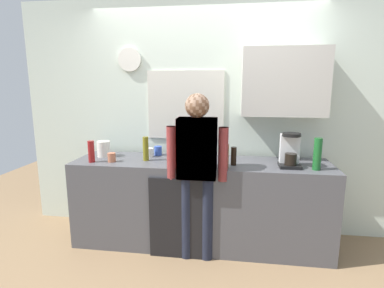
{
  "coord_description": "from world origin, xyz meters",
  "views": [
    {
      "loc": [
        0.34,
        -2.71,
        1.68
      ],
      "look_at": [
        -0.08,
        0.25,
        1.09
      ],
      "focal_mm": 28.44,
      "sensor_mm": 36.0,
      "label": 1
    }
  ],
  "objects": [
    {
      "name": "bottle_red_vinegar",
      "position": [
        -1.1,
        0.12,
        1.01
      ],
      "size": [
        0.06,
        0.06,
        0.22
      ],
      "primitive_type": "cylinder",
      "color": "maroon",
      "rests_on": "kitchen_counter"
    },
    {
      "name": "bottle_dark_sauce",
      "position": [
        0.34,
        0.21,
        0.99
      ],
      "size": [
        0.06,
        0.06,
        0.18
      ],
      "primitive_type": "cylinder",
      "color": "black",
      "rests_on": "kitchen_counter"
    },
    {
      "name": "storage_canister",
      "position": [
        -1.08,
        0.37,
        0.98
      ],
      "size": [
        0.14,
        0.14,
        0.17
      ],
      "primitive_type": "cylinder",
      "color": "silver",
      "rests_on": "kitchen_counter"
    },
    {
      "name": "person_at_sink",
      "position": [
        0.0,
        0.0,
        0.95
      ],
      "size": [
        0.57,
        0.22,
        1.6
      ],
      "rotation": [
        0.0,
        0.0,
        -0.16
      ],
      "color": "#3F4766",
      "rests_on": "ground_plane"
    },
    {
      "name": "back_wall_assembly",
      "position": [
        0.11,
        0.7,
        1.36
      ],
      "size": [
        4.23,
        0.42,
        2.6
      ],
      "color": "silver",
      "rests_on": "ground_plane"
    },
    {
      "name": "bottle_green_wine",
      "position": [
        1.1,
        0.15,
        1.05
      ],
      "size": [
        0.07,
        0.07,
        0.3
      ],
      "primitive_type": "cylinder",
      "color": "#195923",
      "rests_on": "kitchen_counter"
    },
    {
      "name": "dishwasher_panel",
      "position": [
        -0.18,
        -0.03,
        0.4
      ],
      "size": [
        0.56,
        0.02,
        0.81
      ],
      "primitive_type": "cube",
      "color": "black",
      "rests_on": "ground_plane"
    },
    {
      "name": "cup_terracotta_mug",
      "position": [
        -0.9,
        0.16,
        0.94
      ],
      "size": [
        0.08,
        0.08,
        0.09
      ],
      "primitive_type": "cylinder",
      "color": "#B26647",
      "rests_on": "kitchen_counter"
    },
    {
      "name": "bottle_olive_oil",
      "position": [
        -0.57,
        0.26,
        1.02
      ],
      "size": [
        0.06,
        0.06,
        0.25
      ],
      "primitive_type": "cylinder",
      "color": "olive",
      "rests_on": "kitchen_counter"
    },
    {
      "name": "kitchen_counter",
      "position": [
        0.0,
        0.3,
        0.45
      ],
      "size": [
        2.63,
        0.64,
        0.9
      ],
      "primitive_type": "cube",
      "color": "#4C4C51",
      "rests_on": "ground_plane"
    },
    {
      "name": "coffee_maker",
      "position": [
        0.87,
        0.23,
        1.05
      ],
      "size": [
        0.2,
        0.2,
        0.33
      ],
      "color": "black",
      "rests_on": "kitchen_counter"
    },
    {
      "name": "ground_plane",
      "position": [
        0.0,
        0.0,
        0.0
      ],
      "size": [
        8.0,
        8.0,
        0.0
      ],
      "primitive_type": "plane",
      "color": "#8C6D4C"
    },
    {
      "name": "person_guest",
      "position": [
        0.0,
        0.0,
        0.95
      ],
      "size": [
        0.57,
        0.22,
        1.6
      ],
      "rotation": [
        0.0,
        0.0,
        3.48
      ],
      "color": "#3F4766",
      "rests_on": "ground_plane"
    },
    {
      "name": "cup_white_mug",
      "position": [
        -0.57,
        0.43,
        0.95
      ],
      "size": [
        0.08,
        0.08,
        0.09
      ],
      "primitive_type": "cylinder",
      "color": "white",
      "rests_on": "kitchen_counter"
    },
    {
      "name": "bottle_amber_beer",
      "position": [
        0.26,
        0.09,
        1.01
      ],
      "size": [
        0.06,
        0.06,
        0.23
      ],
      "primitive_type": "cylinder",
      "color": "brown",
      "rests_on": "kitchen_counter"
    },
    {
      "name": "cup_blue_mug",
      "position": [
        -0.5,
        0.52,
        0.95
      ],
      "size": [
        0.08,
        0.08,
        0.1
      ],
      "primitive_type": "cylinder",
      "color": "#3351B2",
      "rests_on": "kitchen_counter"
    }
  ]
}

